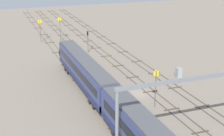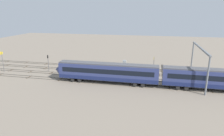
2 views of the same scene
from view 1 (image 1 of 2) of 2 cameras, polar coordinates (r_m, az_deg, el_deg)
The scene contains 11 objects.
ground_plane at distance 52.99m, azimuth 4.18°, elevation -4.33°, with size 186.93×186.93×0.00m, color gray.
track_near_foreground at distance 55.96m, azimuth 10.55°, elevation -3.24°, with size 170.93×2.40×0.16m.
track_second_near at distance 53.89m, azimuth 6.39°, elevation -3.91°, with size 170.93×2.40×0.16m.
track_middle at distance 52.12m, azimuth 1.91°, elevation -4.61°, with size 170.93×2.40×0.16m.
track_with_train at distance 50.70m, azimuth -2.86°, elevation -5.32°, with size 170.93×2.40×0.16m.
overhead_gantry at distance 37.59m, azimuth 14.29°, elevation -4.23°, with size 0.40×19.30×8.48m.
speed_sign_near_foreground at distance 47.56m, azimuth 7.35°, elevation -2.60°, with size 0.14×0.93×5.48m.
speed_sign_mid_trackside at distance 84.63m, azimuth -8.76°, elevation 7.05°, with size 0.14×0.95×5.92m.
speed_sign_far_trackside at distance 83.94m, azimuth -11.98°, elevation 6.61°, with size 0.14×0.92×5.58m.
signal_light_trackside_departure at distance 73.97m, azimuth -4.10°, elevation 4.94°, with size 0.31×0.32×4.72m.
relay_cabinet at distance 60.31m, azimuth 11.13°, elevation -0.79°, with size 1.03×0.85×1.81m.
Camera 1 is at (-44.15, 20.62, 20.82)m, focal length 54.43 mm.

